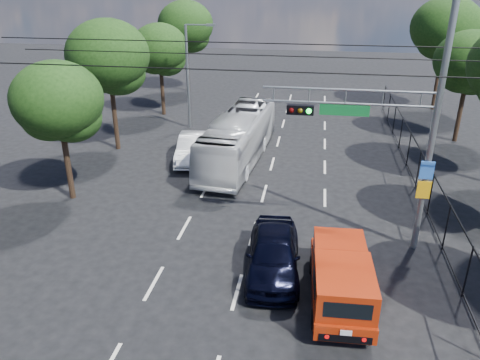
% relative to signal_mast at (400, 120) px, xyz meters
% --- Properties ---
extents(lane_markings, '(6.12, 38.00, 0.01)m').
position_rel_signal_mast_xyz_m(lane_markings, '(-5.28, 6.01, -5.24)').
color(lane_markings, beige).
rests_on(lane_markings, ground).
extents(signal_mast, '(6.43, 0.39, 9.50)m').
position_rel_signal_mast_xyz_m(signal_mast, '(0.00, 0.00, 0.00)').
color(signal_mast, slate).
rests_on(signal_mast, ground).
extents(streetlight_left, '(2.09, 0.22, 7.08)m').
position_rel_signal_mast_xyz_m(streetlight_left, '(-11.62, 14.01, -1.30)').
color(streetlight_left, slate).
rests_on(streetlight_left, ground).
extents(utility_wires, '(22.00, 5.04, 0.74)m').
position_rel_signal_mast_xyz_m(utility_wires, '(-5.28, 0.84, 1.99)').
color(utility_wires, black).
rests_on(utility_wires, ground).
extents(fence_right, '(0.06, 34.03, 2.00)m').
position_rel_signal_mast_xyz_m(fence_right, '(2.32, 4.18, -4.21)').
color(fence_right, black).
rests_on(fence_right, ground).
extents(tree_right_d, '(4.32, 4.32, 7.02)m').
position_rel_signal_mast_xyz_m(tree_right_d, '(6.13, 14.03, -0.39)').
color(tree_right_d, black).
rests_on(tree_right_d, ground).
extents(tree_right_e, '(5.28, 5.28, 8.58)m').
position_rel_signal_mast_xyz_m(tree_right_e, '(6.33, 22.03, 0.69)').
color(tree_right_e, black).
rests_on(tree_right_e, ground).
extents(tree_left_b, '(4.08, 4.08, 6.63)m').
position_rel_signal_mast_xyz_m(tree_left_b, '(-14.47, 2.03, -0.66)').
color(tree_left_b, black).
rests_on(tree_left_b, ground).
extents(tree_left_c, '(4.80, 4.80, 7.80)m').
position_rel_signal_mast_xyz_m(tree_left_c, '(-15.07, 9.03, 0.15)').
color(tree_left_c, black).
rests_on(tree_left_c, ground).
extents(tree_left_d, '(4.20, 4.20, 6.83)m').
position_rel_signal_mast_xyz_m(tree_left_d, '(-14.67, 17.03, -0.52)').
color(tree_left_d, black).
rests_on(tree_left_d, ground).
extents(tree_left_e, '(4.92, 4.92, 7.99)m').
position_rel_signal_mast_xyz_m(tree_left_e, '(-14.87, 25.03, 0.29)').
color(tree_left_e, black).
rests_on(tree_left_e, ground).
extents(red_pickup, '(2.03, 5.06, 1.85)m').
position_rel_signal_mast_xyz_m(red_pickup, '(-1.85, -3.95, -4.25)').
color(red_pickup, black).
rests_on(red_pickup, ground).
extents(navy_hatchback, '(2.21, 4.81, 1.60)m').
position_rel_signal_mast_xyz_m(navy_hatchback, '(-4.19, -2.62, -4.44)').
color(navy_hatchback, black).
rests_on(navy_hatchback, ground).
extents(white_bus, '(3.21, 10.31, 2.83)m').
position_rel_signal_mast_xyz_m(white_bus, '(-7.28, 8.12, -3.83)').
color(white_bus, silver).
rests_on(white_bus, ground).
extents(white_van, '(2.14, 4.73, 1.50)m').
position_rel_signal_mast_xyz_m(white_van, '(-9.94, 7.88, -4.49)').
color(white_van, white).
rests_on(white_van, ground).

